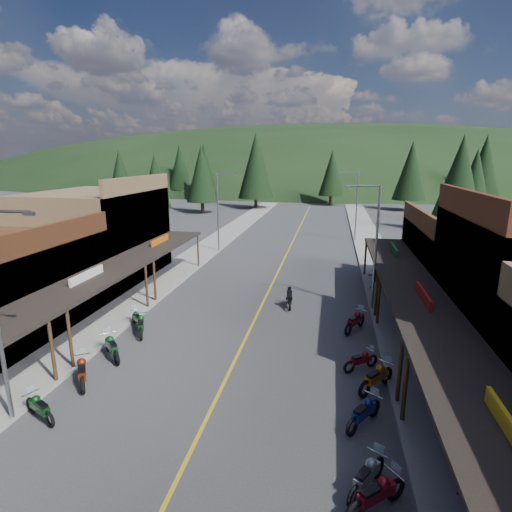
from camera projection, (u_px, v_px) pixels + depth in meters
The scene contains 36 objects.
ground at pixel (235, 360), 19.38m from camera, with size 220.00×220.00×0.00m, color #38383A.
centerline at pixel (284, 259), 38.44m from camera, with size 0.15×90.00×0.01m, color gold.
sidewalk_west at pixel (198, 255), 40.00m from camera, with size 3.40×94.00×0.15m, color gray.
sidewalk_east at pixel (378, 263), 36.85m from camera, with size 3.40×94.00×0.15m, color gray.
shop_west_2 at pixel (8, 284), 22.87m from camera, with size 10.90×9.00×6.20m.
shop_west_3 at pixel (100, 235), 31.79m from camera, with size 10.90×10.20×8.20m.
shop_east_3 at pixel (471, 264), 27.05m from camera, with size 10.90×10.20×6.20m.
streetlight_1 at pixel (219, 209), 40.53m from camera, with size 2.16×0.18×8.00m.
streetlight_2 at pixel (374, 242), 24.67m from camera, with size 2.16×0.18×8.00m.
streetlight_3 at pixel (355, 203), 45.64m from camera, with size 2.16×0.18×8.00m.
ridge_hill at pixel (321, 183), 148.08m from camera, with size 310.00×140.00×60.00m, color black.
pine_0 at pixel (120, 172), 84.16m from camera, with size 5.04×5.04×11.00m.
pine_1 at pixel (204, 168), 88.71m from camera, with size 5.88×5.88×12.50m.
pine_2 at pixel (256, 166), 74.55m from camera, with size 6.72×6.72×14.00m.
pine_3 at pixel (332, 173), 80.01m from camera, with size 5.04×5.04×11.00m.
pine_4 at pixel (411, 170), 71.57m from camera, with size 5.88×5.88×12.50m.
pine_5 at pixel (484, 165), 79.94m from camera, with size 6.72×6.72×14.00m.
pine_7 at pixel (180, 167), 95.87m from camera, with size 5.88×5.88×12.50m.
pine_8 at pixel (155, 182), 60.05m from camera, with size 4.48×4.48×10.00m.
pine_9 at pixel (475, 180), 56.39m from camera, with size 4.93×4.93×10.80m.
pine_10 at pixel (202, 174), 68.66m from camera, with size 5.38×5.38×11.60m.
pine_11 at pixel (460, 177), 50.25m from camera, with size 5.82×5.82×12.40m.
bike_west_5 at pixel (39, 407), 14.85m from camera, with size 0.66×1.98×1.13m, color #0C3D15, non-canonical shape.
bike_west_6 at pixel (82, 370), 17.23m from camera, with size 0.76×2.28×1.30m, color maroon, non-canonical shape.
bike_west_7 at pixel (112, 346), 19.42m from camera, with size 0.76×2.28×1.30m, color #0E461E, non-canonical shape.
bike_west_8 at pixel (141, 324), 22.08m from camera, with size 0.73×2.18×1.24m, color #0E4714, non-canonical shape.
bike_west_9 at pixel (137, 319), 22.96m from camera, with size 0.65×1.94×1.11m, color #0D431B, non-canonical shape.
bike_east_4 at pixel (376, 493), 10.97m from camera, with size 0.72×2.15×1.23m, color maroon, non-canonical shape.
bike_east_5 at pixel (367, 474), 11.65m from camera, with size 0.69×2.06×1.18m, color gray, non-canonical shape.
bike_east_6 at pixel (364, 411), 14.51m from camera, with size 0.71×2.14×1.22m, color navy, non-canonical shape.
bike_east_7 at pixel (376, 376), 16.74m from camera, with size 0.76×2.29×1.31m, color #9B550B, non-canonical shape.
bike_east_8 at pixel (361, 359), 18.37m from camera, with size 0.63×1.88×1.08m, color maroon, non-canonical shape.
bike_east_9 at pixel (355, 320), 22.49m from camera, with size 0.76×2.28×1.30m, color maroon, non-canonical shape.
rider_on_bike at pixel (289, 298), 26.12m from camera, with size 0.90×2.00×1.47m.
pedestrian_east_a at pixel (468, 471), 11.10m from camera, with size 0.70×0.46×1.93m, color #252132.
pedestrian_east_b at pixel (374, 275), 29.40m from camera, with size 0.93×0.54×1.92m, color brown.
Camera 1 is at (4.28, -17.08, 9.60)m, focal length 28.00 mm.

